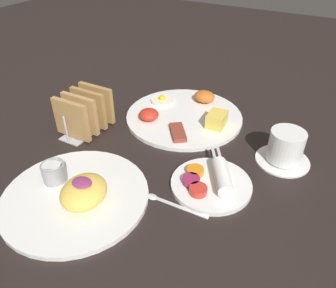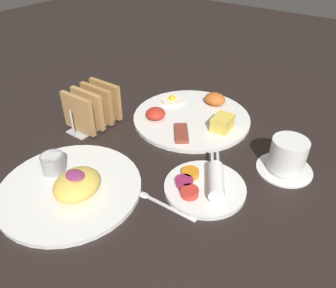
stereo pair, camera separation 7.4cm
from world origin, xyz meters
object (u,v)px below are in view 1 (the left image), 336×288
coffee_cup (285,148)px  plate_condiments (211,182)px  plate_foreground (76,193)px  toast_rack (85,113)px  plate_breakfast (185,115)px

coffee_cup → plate_condiments: bearing=-125.1°
plate_foreground → toast_rack: toast_rack is taller
toast_rack → plate_condiments: bearing=-7.2°
plate_breakfast → coffee_cup: size_ratio=2.61×
plate_foreground → plate_condiments: bearing=36.4°
plate_breakfast → toast_rack: (-0.20, -0.17, 0.04)m
plate_condiments → toast_rack: 0.37m
toast_rack → coffee_cup: toast_rack is taller
plate_breakfast → plate_foreground: size_ratio=1.09×
plate_breakfast → toast_rack: 0.26m
plate_condiments → plate_foreground: plate_foreground is taller
plate_breakfast → plate_condiments: (0.17, -0.22, 0.00)m
plate_condiments → coffee_cup: size_ratio=1.50×
plate_condiments → coffee_cup: bearing=54.9°
plate_condiments → plate_foreground: size_ratio=0.63×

